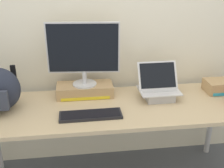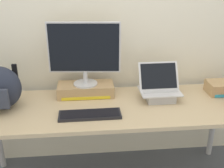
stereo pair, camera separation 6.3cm
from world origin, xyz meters
name	(u,v)px [view 2 (the right image)]	position (x,y,z in m)	size (l,w,h in m)	color
back_wall	(107,20)	(0.00, 0.44, 1.30)	(7.00, 0.10, 2.60)	silver
desk	(112,113)	(0.00, 0.00, 0.66)	(2.10, 0.69, 0.73)	tan
toner_box_yellow	(86,90)	(-0.20, 0.21, 0.78)	(0.46, 0.21, 0.10)	tan
desktop_monitor	(84,52)	(-0.20, 0.21, 1.10)	(0.57, 0.19, 0.51)	silver
open_laptop	(159,92)	(0.39, 0.09, 0.79)	(0.32, 0.24, 0.28)	#ADADB2
external_keyboard	(90,115)	(-0.17, -0.14, 0.74)	(0.45, 0.15, 0.02)	black
messenger_backpack	(0,88)	(-0.82, 0.05, 0.89)	(0.32, 0.28, 0.32)	#232838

